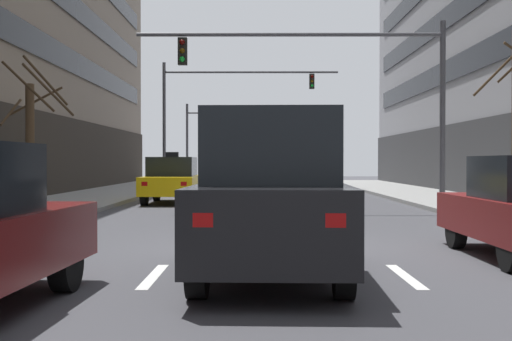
% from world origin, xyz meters
% --- Properties ---
extents(ground_plane, '(120.00, 120.00, 0.00)m').
position_xyz_m(ground_plane, '(0.00, 0.00, 0.00)').
color(ground_plane, '#424247').
extents(lane_stripe_l1_s3, '(0.16, 2.00, 0.01)m').
position_xyz_m(lane_stripe_l1_s3, '(-1.70, -3.00, 0.00)').
color(lane_stripe_l1_s3, silver).
rests_on(lane_stripe_l1_s3, ground).
extents(lane_stripe_l1_s4, '(0.16, 2.00, 0.01)m').
position_xyz_m(lane_stripe_l1_s4, '(-1.70, 2.00, 0.00)').
color(lane_stripe_l1_s4, silver).
rests_on(lane_stripe_l1_s4, ground).
extents(lane_stripe_l1_s5, '(0.16, 2.00, 0.01)m').
position_xyz_m(lane_stripe_l1_s5, '(-1.70, 7.00, 0.00)').
color(lane_stripe_l1_s5, silver).
rests_on(lane_stripe_l1_s5, ground).
extents(lane_stripe_l1_s6, '(0.16, 2.00, 0.01)m').
position_xyz_m(lane_stripe_l1_s6, '(-1.70, 12.00, 0.00)').
color(lane_stripe_l1_s6, silver).
rests_on(lane_stripe_l1_s6, ground).
extents(lane_stripe_l1_s7, '(0.16, 2.00, 0.01)m').
position_xyz_m(lane_stripe_l1_s7, '(-1.70, 17.00, 0.00)').
color(lane_stripe_l1_s7, silver).
rests_on(lane_stripe_l1_s7, ground).
extents(lane_stripe_l1_s8, '(0.16, 2.00, 0.01)m').
position_xyz_m(lane_stripe_l1_s8, '(-1.70, 22.00, 0.00)').
color(lane_stripe_l1_s8, silver).
rests_on(lane_stripe_l1_s8, ground).
extents(lane_stripe_l1_s9, '(0.16, 2.00, 0.01)m').
position_xyz_m(lane_stripe_l1_s9, '(-1.70, 27.00, 0.00)').
color(lane_stripe_l1_s9, silver).
rests_on(lane_stripe_l1_s9, ground).
extents(lane_stripe_l1_s10, '(0.16, 2.00, 0.01)m').
position_xyz_m(lane_stripe_l1_s10, '(-1.70, 32.00, 0.00)').
color(lane_stripe_l1_s10, silver).
rests_on(lane_stripe_l1_s10, ground).
extents(lane_stripe_l2_s3, '(0.16, 2.00, 0.01)m').
position_xyz_m(lane_stripe_l2_s3, '(1.70, -3.00, 0.00)').
color(lane_stripe_l2_s3, silver).
rests_on(lane_stripe_l2_s3, ground).
extents(lane_stripe_l2_s4, '(0.16, 2.00, 0.01)m').
position_xyz_m(lane_stripe_l2_s4, '(1.70, 2.00, 0.00)').
color(lane_stripe_l2_s4, silver).
rests_on(lane_stripe_l2_s4, ground).
extents(lane_stripe_l2_s5, '(0.16, 2.00, 0.01)m').
position_xyz_m(lane_stripe_l2_s5, '(1.70, 7.00, 0.00)').
color(lane_stripe_l2_s5, silver).
rests_on(lane_stripe_l2_s5, ground).
extents(lane_stripe_l2_s6, '(0.16, 2.00, 0.01)m').
position_xyz_m(lane_stripe_l2_s6, '(1.70, 12.00, 0.00)').
color(lane_stripe_l2_s6, silver).
rests_on(lane_stripe_l2_s6, ground).
extents(lane_stripe_l2_s7, '(0.16, 2.00, 0.01)m').
position_xyz_m(lane_stripe_l2_s7, '(1.70, 17.00, 0.00)').
color(lane_stripe_l2_s7, silver).
rests_on(lane_stripe_l2_s7, ground).
extents(lane_stripe_l2_s8, '(0.16, 2.00, 0.01)m').
position_xyz_m(lane_stripe_l2_s8, '(1.70, 22.00, 0.00)').
color(lane_stripe_l2_s8, silver).
rests_on(lane_stripe_l2_s8, ground).
extents(lane_stripe_l2_s9, '(0.16, 2.00, 0.01)m').
position_xyz_m(lane_stripe_l2_s9, '(1.70, 27.00, 0.00)').
color(lane_stripe_l2_s9, silver).
rests_on(lane_stripe_l2_s9, ground).
extents(lane_stripe_l2_s10, '(0.16, 2.00, 0.01)m').
position_xyz_m(lane_stripe_l2_s10, '(1.70, 32.00, 0.00)').
color(lane_stripe_l2_s10, silver).
rests_on(lane_stripe_l2_s10, ground).
extents(car_driving_0, '(2.05, 4.58, 2.18)m').
position_xyz_m(car_driving_0, '(-0.11, -3.15, 1.09)').
color(car_driving_0, black).
rests_on(car_driving_0, ground).
extents(taxi_driving_2, '(1.96, 4.58, 1.90)m').
position_xyz_m(taxi_driving_2, '(-3.41, 13.31, 0.84)').
color(taxi_driving_2, black).
rests_on(taxi_driving_2, ground).
extents(traffic_signal_0, '(9.61, 0.35, 5.78)m').
position_xyz_m(traffic_signal_0, '(2.39, 9.16, 4.23)').
color(traffic_signal_0, '#4C4C51').
rests_on(traffic_signal_0, sidewalk_right).
extents(traffic_signal_1, '(9.87, 0.35, 6.98)m').
position_xyz_m(traffic_signal_1, '(-2.57, 26.46, 4.97)').
color(traffic_signal_1, '#4C4C51').
rests_on(traffic_signal_1, sidewalk_left).
extents(traffic_signal_2, '(8.92, 0.34, 5.74)m').
position_xyz_m(traffic_signal_2, '(-2.26, 39.34, 4.14)').
color(traffic_signal_2, '#4C4C51').
rests_on(traffic_signal_2, sidewalk_left).
extents(street_tree_1, '(2.04, 2.05, 4.26)m').
position_xyz_m(street_tree_1, '(-6.64, 7.08, 2.19)').
color(street_tree_1, '#4C3823').
rests_on(street_tree_1, sidewalk_left).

